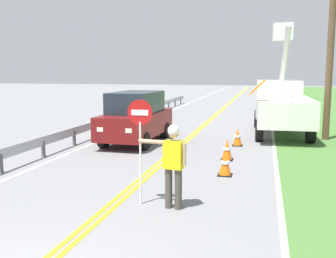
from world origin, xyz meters
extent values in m
cube|color=yellow|center=(-0.09, 20.00, 0.01)|extent=(0.11, 110.00, 0.01)
cube|color=yellow|center=(0.09, 20.00, 0.01)|extent=(0.11, 110.00, 0.01)
cube|color=silver|center=(3.60, 20.00, 0.01)|extent=(0.12, 110.00, 0.01)
cube|color=silver|center=(-3.60, 20.00, 0.01)|extent=(0.12, 110.00, 0.01)
cylinder|color=#474238|center=(1.46, 4.30, 0.44)|extent=(0.16, 0.16, 0.88)
cylinder|color=#474238|center=(1.24, 4.34, 0.44)|extent=(0.16, 0.16, 0.88)
cube|color=yellow|center=(1.35, 4.32, 1.18)|extent=(0.43, 0.30, 0.60)
cylinder|color=tan|center=(0.85, 4.39, 1.43)|extent=(0.61, 0.18, 0.09)
cylinder|color=tan|center=(1.58, 4.29, 1.21)|extent=(0.09, 0.09, 0.48)
sphere|color=tan|center=(1.35, 4.32, 1.65)|extent=(0.22, 0.22, 0.22)
sphere|color=white|center=(1.35, 4.32, 1.70)|extent=(0.25, 0.25, 0.25)
cylinder|color=silver|center=(0.57, 4.43, 0.92)|extent=(0.04, 0.04, 1.85)
cylinder|color=#B71414|center=(0.57, 4.43, 2.05)|extent=(0.56, 0.03, 0.56)
cube|color=white|center=(0.57, 4.41, 2.05)|extent=(0.38, 0.01, 0.12)
cube|color=white|center=(3.99, 14.31, 1.21)|extent=(2.48, 4.69, 1.10)
cube|color=white|center=(3.86, 17.76, 1.46)|extent=(2.28, 2.18, 2.00)
cube|color=#1E2833|center=(3.82, 18.79, 1.76)|extent=(1.98, 0.14, 0.90)
cylinder|color=silver|center=(4.03, 13.39, 1.88)|extent=(0.56, 0.56, 0.24)
cylinder|color=silver|center=(3.97, 14.96, 3.41)|extent=(0.37, 3.31, 2.97)
cube|color=white|center=(3.91, 16.53, 4.80)|extent=(0.93, 0.93, 0.80)
cube|color=orange|center=(2.88, 12.47, 2.31)|extent=(0.62, 0.82, 0.59)
cylinder|color=black|center=(2.84, 17.52, 0.46)|extent=(0.36, 0.93, 0.92)
cylinder|color=black|center=(4.90, 17.60, 0.46)|extent=(0.36, 0.93, 0.92)
cylinder|color=black|center=(3.00, 13.24, 0.46)|extent=(0.36, 0.93, 0.92)
cylinder|color=black|center=(5.06, 13.32, 0.46)|extent=(0.36, 0.93, 0.92)
cube|color=maroon|center=(-1.94, 11.71, 0.80)|extent=(1.98, 4.65, 0.92)
cube|color=#1E2833|center=(-1.94, 11.71, 1.68)|extent=(1.70, 2.90, 0.84)
cube|color=#EAEACC|center=(-1.46, 9.42, 0.85)|extent=(0.24, 0.07, 0.16)
cube|color=#EAEACC|center=(-2.56, 9.45, 0.85)|extent=(0.24, 0.07, 0.16)
cylinder|color=black|center=(-1.16, 10.26, 0.34)|extent=(0.30, 0.69, 0.68)
cylinder|color=black|center=(-2.80, 10.31, 0.34)|extent=(0.30, 0.69, 0.68)
cylinder|color=black|center=(-1.08, 13.11, 0.34)|extent=(0.30, 0.69, 0.68)
cylinder|color=black|center=(-2.72, 13.16, 0.34)|extent=(0.30, 0.69, 0.68)
cylinder|color=brown|center=(5.78, 14.33, 4.43)|extent=(0.28, 0.28, 8.85)
cone|color=orange|center=(2.15, 7.32, 0.35)|extent=(0.36, 0.36, 0.70)
cylinder|color=white|center=(2.15, 7.32, 0.39)|extent=(0.25, 0.25, 0.08)
cube|color=black|center=(2.15, 7.32, 0.01)|extent=(0.40, 0.40, 0.03)
cone|color=orange|center=(2.02, 9.33, 0.35)|extent=(0.36, 0.36, 0.70)
cylinder|color=white|center=(2.02, 9.33, 0.39)|extent=(0.25, 0.25, 0.08)
cube|color=black|center=(2.02, 9.33, 0.01)|extent=(0.40, 0.40, 0.03)
cone|color=orange|center=(2.18, 11.97, 0.35)|extent=(0.36, 0.36, 0.70)
cylinder|color=white|center=(2.18, 11.97, 0.39)|extent=(0.25, 0.25, 0.08)
cube|color=black|center=(2.18, 11.97, 0.01)|extent=(0.40, 0.40, 0.03)
cube|color=#9EA0A3|center=(-4.20, 16.32, 0.55)|extent=(0.06, 32.00, 0.32)
cube|color=#4C4C51|center=(-4.20, 6.03, 0.28)|extent=(0.10, 0.10, 0.55)
cube|color=#4C4C51|center=(-4.20, 8.32, 0.28)|extent=(0.10, 0.10, 0.55)
cube|color=#4C4C51|center=(-4.20, 10.61, 0.28)|extent=(0.10, 0.10, 0.55)
cube|color=#4C4C51|center=(-4.20, 12.89, 0.28)|extent=(0.10, 0.10, 0.55)
cube|color=#4C4C51|center=(-4.20, 15.18, 0.28)|extent=(0.10, 0.10, 0.55)
cube|color=#4C4C51|center=(-4.20, 17.46, 0.28)|extent=(0.10, 0.10, 0.55)
cube|color=#4C4C51|center=(-4.20, 19.75, 0.28)|extent=(0.10, 0.10, 0.55)
cube|color=#4C4C51|center=(-4.20, 22.03, 0.28)|extent=(0.10, 0.10, 0.55)
cube|color=#4C4C51|center=(-4.20, 24.32, 0.28)|extent=(0.10, 0.10, 0.55)
cube|color=#4C4C51|center=(-4.20, 26.61, 0.28)|extent=(0.10, 0.10, 0.55)
cube|color=#4C4C51|center=(-4.20, 28.89, 0.28)|extent=(0.10, 0.10, 0.55)
cube|color=#4C4C51|center=(-4.20, 31.18, 0.28)|extent=(0.10, 0.10, 0.55)
camera|label=1|loc=(3.19, -3.67, 2.94)|focal=42.29mm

